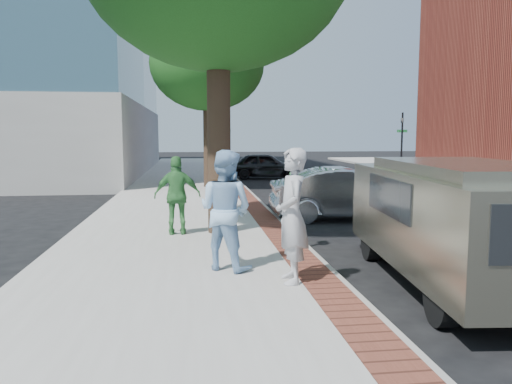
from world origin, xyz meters
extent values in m
plane|color=black|center=(0.00, 0.00, 0.00)|extent=(120.00, 120.00, 0.00)
cube|color=#9E9991|center=(-1.50, 8.00, 0.07)|extent=(5.00, 60.00, 0.15)
cube|color=brown|center=(0.70, 8.00, 0.15)|extent=(0.60, 60.00, 0.01)
cube|color=gray|center=(1.05, 8.00, 0.07)|extent=(0.10, 60.00, 0.15)
cylinder|color=black|center=(0.90, 22.00, 1.90)|extent=(0.12, 0.12, 3.80)
imported|color=black|center=(0.90, 22.00, 3.00)|extent=(0.18, 0.15, 0.90)
cube|color=#1E7238|center=(0.90, 22.00, 2.60)|extent=(0.70, 0.03, 0.18)
cylinder|color=black|center=(12.50, 22.00, 1.90)|extent=(0.12, 0.12, 3.80)
imported|color=black|center=(12.50, 22.00, 3.00)|extent=(0.18, 0.15, 0.90)
cube|color=#1E7238|center=(12.50, 22.00, 2.60)|extent=(0.70, 0.03, 0.18)
cylinder|color=black|center=(-0.60, 1.90, 2.35)|extent=(0.52, 0.52, 4.40)
cylinder|color=black|center=(-0.50, 12.00, 2.08)|extent=(0.40, 0.40, 3.85)
ellipsoid|color=#184614|center=(-0.50, 12.00, 5.32)|extent=(4.80, 4.80, 3.94)
cylinder|color=gray|center=(0.80, 0.45, 0.72)|extent=(0.07, 0.07, 1.15)
cube|color=#2D3030|center=(0.80, 0.36, 1.42)|extent=(0.12, 0.14, 0.24)
cube|color=#2D3030|center=(0.80, 0.54, 1.42)|extent=(0.12, 0.14, 0.24)
sphere|color=#3F8C4C|center=(0.80, 0.36, 1.57)|extent=(0.11, 0.11, 0.11)
sphere|color=#3F8C4C|center=(0.80, 0.54, 1.57)|extent=(0.11, 0.11, 0.11)
imported|color=#A6A7AB|center=(0.25, -2.14, 1.16)|extent=(0.49, 0.74, 2.02)
imported|color=#97C2EA|center=(-0.68, -1.25, 1.13)|extent=(1.21, 1.17, 1.97)
imported|color=#3D8642|center=(-1.54, 1.76, 1.02)|extent=(1.02, 0.43, 1.74)
imported|color=silver|center=(3.15, 4.01, 0.73)|extent=(4.50, 1.84, 1.45)
imported|color=black|center=(2.75, 17.24, 0.71)|extent=(4.33, 2.21, 1.41)
cube|color=gray|center=(2.85, -2.17, 1.06)|extent=(2.51, 5.30, 1.44)
cube|color=gray|center=(3.06, 0.06, 0.77)|extent=(2.06, 1.15, 0.85)
cube|color=gray|center=(2.82, -2.49, 1.87)|extent=(2.16, 3.79, 0.17)
cylinder|color=black|center=(2.13, -0.44, 0.34)|extent=(0.30, 0.70, 0.68)
cylinder|color=black|center=(3.88, -0.61, 0.34)|extent=(0.30, 0.70, 0.68)
cylinder|color=black|center=(1.82, -3.74, 0.34)|extent=(0.30, 0.70, 0.68)
cube|color=black|center=(1.85, -1.86, 1.39)|extent=(0.23, 2.13, 0.59)
cube|color=black|center=(3.11, 0.54, 1.12)|extent=(1.70, 0.18, 0.43)
camera|label=1|loc=(-1.22, -9.33, 2.36)|focal=35.00mm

